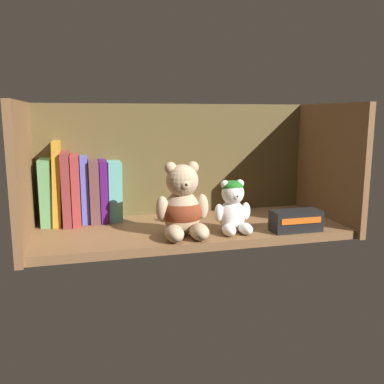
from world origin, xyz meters
The scene contains 15 objects.
shelf_board centered at (0.00, 0.00, 1.00)cm, with size 74.47×29.68×2.00cm, color brown.
shelf_back_panel centered at (0.00, 15.44, 16.06)cm, with size 76.87×1.20×32.12cm, color brown.
shelf_side_panel_left centered at (-38.04, 0.00, 16.06)cm, with size 1.60×32.08×32.12cm, color brown.
shelf_side_panel_right centered at (38.04, 0.00, 16.06)cm, with size 1.60×32.08×32.12cm, color brown.
book_0 centered at (-34.25, 11.74, 10.24)cm, with size 2.96×11.11×16.48cm, color #528A51.
book_1 centered at (-31.62, 11.74, 12.43)cm, with size 1.91×12.37×20.86cm, color #BA7D22.
book_2 centered at (-29.43, 11.74, 11.09)cm, with size 2.05×14.86×18.18cm, color maroon.
book_3 centered at (-27.17, 11.74, 10.71)cm, with size 2.06×14.05×17.42cm, color maroon.
book_4 centered at (-25.01, 11.74, 10.46)cm, with size 1.86×9.19×16.92cm, color #4E52AF.
book_5 centered at (-22.68, 11.74, 9.97)cm, with size 2.40×11.02×15.94cm, color brown.
book_6 centered at (-20.33, 11.74, 9.89)cm, with size 1.89×10.52×15.78cm, color #481162.
book_7 centered at (-17.48, 11.74, 9.69)cm, with size 3.41×9.14×15.38cm, color #58A69C.
teddy_bear_larger centered at (-3.83, -7.72, 8.65)cm, with size 12.24×12.72×16.91cm.
teddy_bear_smaller centered at (8.31, -7.74, 7.84)cm, with size 8.93×9.02×12.31cm.
small_product_box centered at (22.97, -11.10, 4.50)cm, with size 11.83×5.29×5.00cm.
Camera 1 is at (-25.67, -98.15, 29.30)cm, focal length 39.37 mm.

